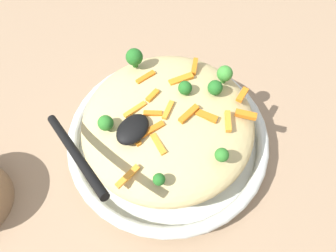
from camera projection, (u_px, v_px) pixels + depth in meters
name	position (u px, v px, depth m)	size (l,w,h in m)	color
ground_plane	(168.00, 145.00, 0.59)	(2.40, 2.40, 0.00)	#9E7F60
serving_bowl	(168.00, 139.00, 0.56)	(0.34, 0.34, 0.04)	silver
pasta_mound	(168.00, 123.00, 0.52)	(0.28, 0.27, 0.07)	#D1BA7A
carrot_piece_0	(134.00, 138.00, 0.47)	(0.03, 0.01, 0.01)	orange
carrot_piece_1	(153.00, 113.00, 0.48)	(0.03, 0.01, 0.01)	orange
carrot_piece_2	(158.00, 144.00, 0.46)	(0.04, 0.01, 0.01)	orange
carrot_piece_3	(246.00, 115.00, 0.49)	(0.03, 0.01, 0.01)	orange
carrot_piece_4	(149.00, 128.00, 0.47)	(0.04, 0.01, 0.01)	orange
carrot_piece_5	(167.00, 113.00, 0.48)	(0.03, 0.01, 0.01)	orange
carrot_piece_6	(153.00, 96.00, 0.50)	(0.02, 0.01, 0.01)	orange
carrot_piece_7	(228.00, 121.00, 0.48)	(0.03, 0.01, 0.01)	orange
carrot_piece_8	(146.00, 77.00, 0.52)	(0.03, 0.01, 0.01)	orange
carrot_piece_9	(242.00, 95.00, 0.51)	(0.03, 0.01, 0.01)	orange
carrot_piece_10	(204.00, 115.00, 0.48)	(0.04, 0.01, 0.01)	orange
carrot_piece_11	(181.00, 79.00, 0.52)	(0.04, 0.01, 0.01)	orange
carrot_piece_12	(128.00, 176.00, 0.44)	(0.04, 0.01, 0.01)	orange
carrot_piece_13	(135.00, 110.00, 0.49)	(0.04, 0.01, 0.01)	orange
carrot_piece_14	(195.00, 66.00, 0.54)	(0.03, 0.01, 0.01)	orange
carrot_piece_15	(189.00, 114.00, 0.48)	(0.04, 0.01, 0.01)	orange
broccoli_floret_0	(134.00, 57.00, 0.52)	(0.03, 0.03, 0.04)	#205B1C
broccoli_floret_1	(106.00, 123.00, 0.47)	(0.02, 0.02, 0.03)	#296820
broccoli_floret_2	(215.00, 88.00, 0.50)	(0.02, 0.02, 0.03)	#205B1C
broccoli_floret_3	(225.00, 74.00, 0.51)	(0.03, 0.03, 0.03)	#377928
broccoli_floret_4	(222.00, 155.00, 0.44)	(0.02, 0.02, 0.02)	#296820
broccoli_floret_5	(186.00, 88.00, 0.50)	(0.02, 0.02, 0.02)	#205B1C
broccoli_floret_6	(159.00, 180.00, 0.43)	(0.02, 0.02, 0.02)	#205B1C
serving_spoon	(111.00, 138.00, 0.44)	(0.14, 0.17, 0.07)	black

